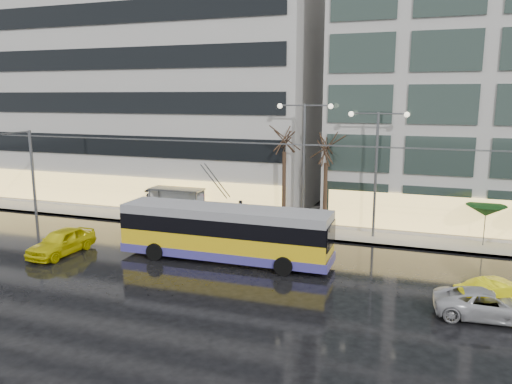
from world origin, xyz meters
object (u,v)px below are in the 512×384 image
at_px(trolleybus, 225,235).
at_px(street_lamp_near, 304,149).
at_px(bus_shelter, 174,196).
at_px(taxi_a, 61,242).

height_order(trolleybus, street_lamp_near, street_lamp_near).
height_order(trolleybus, bus_shelter, trolleybus).
relative_size(bus_shelter, taxi_a, 0.89).
xyz_separation_m(bus_shelter, taxi_a, (-2.49, -9.89, -1.15)).
bearing_deg(taxi_a, trolleybus, 14.64).
bearing_deg(bus_shelter, taxi_a, -104.15).
bearing_deg(street_lamp_near, taxi_a, -142.15).
relative_size(trolleybus, street_lamp_near, 1.41).
distance_m(bus_shelter, street_lamp_near, 11.14).
bearing_deg(trolleybus, bus_shelter, 134.67).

